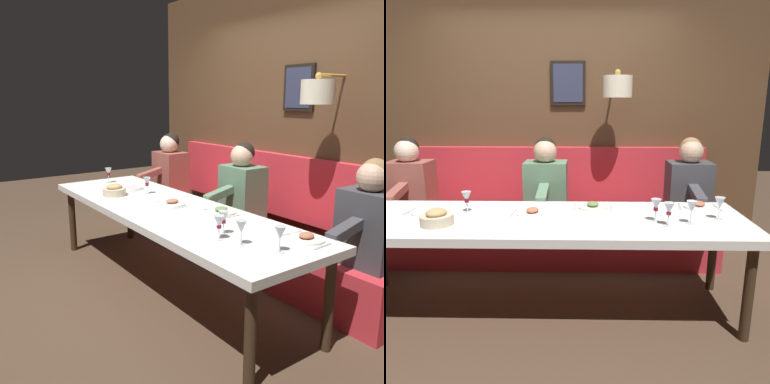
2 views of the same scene
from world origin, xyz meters
TOP-DOWN VIEW (x-y plane):
  - ground_plane at (0.00, 0.00)m, footprint 12.00×12.00m
  - dining_table at (0.00, 0.00)m, footprint 0.90×3.02m
  - banquette_bench at (0.89, 0.00)m, footprint 0.52×3.22m
  - back_wall_panel at (1.46, -0.01)m, footprint 0.59×4.42m
  - diner_nearest at (0.88, -1.32)m, footprint 0.60×0.40m
  - diner_near at (0.88, 0.04)m, footprint 0.60×0.40m
  - diner_middle at (0.88, 1.34)m, footprint 0.60×0.40m
  - place_setting_0 at (0.29, -1.25)m, footprint 0.24×0.32m
  - place_setting_1 at (0.26, -0.40)m, footprint 0.24×0.31m
  - place_setting_2 at (0.10, 0.86)m, footprint 0.24×0.32m
  - place_setting_3 at (0.08, 0.05)m, footprint 0.24×0.31m
  - wine_glass_0 at (-0.12, -1.07)m, footprint 0.07×0.07m
  - wine_glass_1 at (-0.02, -1.30)m, footprint 0.07×0.07m
  - wine_glass_2 at (0.11, 0.55)m, footprint 0.07×0.07m
  - wine_glass_3 at (-0.08, -0.84)m, footprint 0.07×0.07m
  - wine_glass_4 at (-0.17, -0.90)m, footprint 0.07×0.07m
  - wine_glass_5 at (0.04, 1.28)m, footprint 0.07×0.07m
  - bread_bowl at (-0.18, 0.67)m, footprint 0.22×0.22m

SIDE VIEW (x-z plane):
  - ground_plane at x=0.00m, z-range 0.00..0.00m
  - banquette_bench at x=0.89m, z-range 0.00..0.45m
  - dining_table at x=0.00m, z-range 0.31..1.05m
  - place_setting_2 at x=0.10m, z-range 0.74..0.75m
  - place_setting_0 at x=0.29m, z-range 0.73..0.78m
  - place_setting_1 at x=0.26m, z-range 0.73..0.78m
  - place_setting_3 at x=0.08m, z-range 0.73..0.78m
  - bread_bowl at x=-0.18m, z-range 0.73..0.85m
  - diner_nearest at x=0.88m, z-range 0.42..1.21m
  - diner_near at x=0.88m, z-range 0.42..1.21m
  - diner_middle at x=0.88m, z-range 0.42..1.21m
  - wine_glass_5 at x=0.04m, z-range 0.77..0.94m
  - wine_glass_2 at x=0.11m, z-range 0.77..0.94m
  - wine_glass_3 at x=-0.08m, z-range 0.77..0.94m
  - wine_glass_4 at x=-0.17m, z-range 0.77..0.94m
  - wine_glass_0 at x=-0.12m, z-range 0.77..0.94m
  - wine_glass_1 at x=-0.02m, z-range 0.77..0.94m
  - back_wall_panel at x=1.46m, z-range -0.09..2.81m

